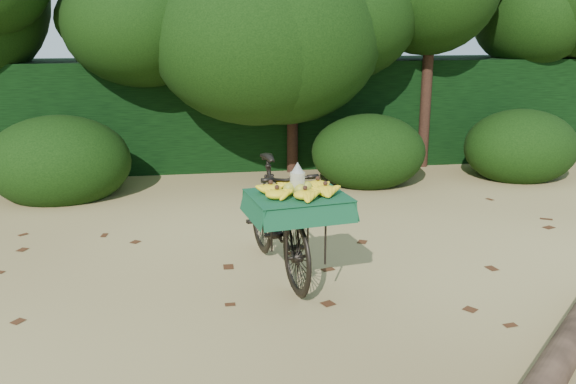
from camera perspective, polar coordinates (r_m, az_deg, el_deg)
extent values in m
plane|color=#D1BA6F|center=(5.18, 4.87, -11.72)|extent=(80.00, 80.00, 0.00)
imported|color=black|center=(5.88, -0.98, -2.38)|extent=(0.81, 1.94, 1.13)
cube|color=black|center=(5.23, 0.93, -0.49)|extent=(0.48, 0.55, 0.03)
cube|color=#15512A|center=(5.22, 0.93, -0.29)|extent=(0.91, 0.80, 0.01)
ellipsoid|color=#9E9B26|center=(5.23, 1.76, 0.40)|extent=(0.11, 0.09, 0.12)
ellipsoid|color=#9E9B26|center=(5.27, 0.70, 0.51)|extent=(0.11, 0.09, 0.12)
ellipsoid|color=#9E9B26|center=(5.18, 0.11, 0.26)|extent=(0.11, 0.09, 0.12)
ellipsoid|color=#9E9B26|center=(5.14, 1.18, 0.15)|extent=(0.11, 0.09, 0.12)
cylinder|color=#EAE5C6|center=(5.20, 0.90, 0.93)|extent=(0.13, 0.13, 0.17)
cylinder|color=brown|center=(4.77, 24.08, -14.07)|extent=(2.44, 2.37, 0.23)
cube|color=black|center=(10.93, -3.06, 7.60)|extent=(26.00, 1.80, 1.80)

